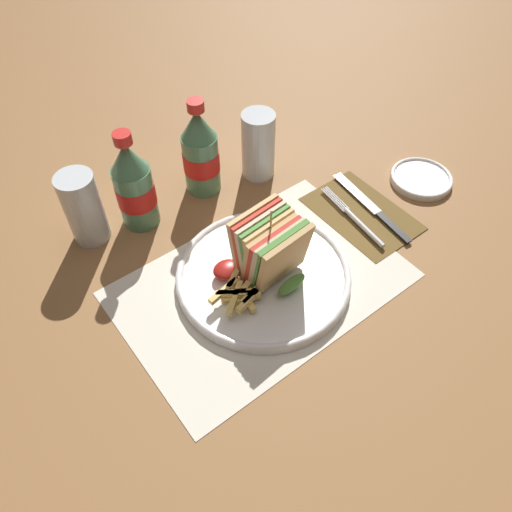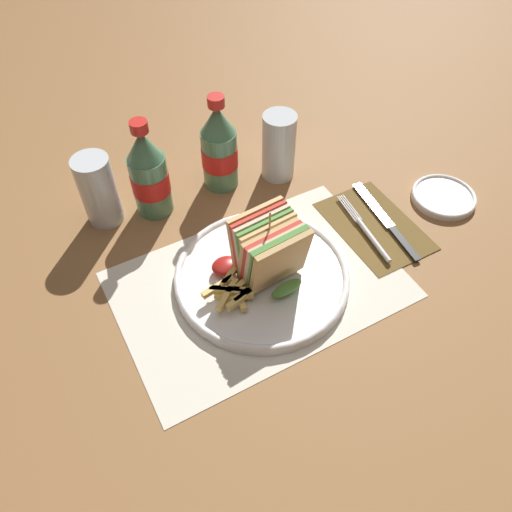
{
  "view_description": "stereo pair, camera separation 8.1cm",
  "coord_description": "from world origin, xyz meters",
  "px_view_note": "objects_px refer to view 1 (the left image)",
  "views": [
    {
      "loc": [
        -0.31,
        -0.37,
        0.66
      ],
      "look_at": [
        0.01,
        0.04,
        0.04
      ],
      "focal_mm": 35.0,
      "sensor_mm": 36.0,
      "label": 1
    },
    {
      "loc": [
        -0.24,
        -0.42,
        0.66
      ],
      "look_at": [
        0.01,
        0.04,
        0.04
      ],
      "focal_mm": 35.0,
      "sensor_mm": 36.0,
      "label": 2
    }
  ],
  "objects_px": {
    "glass_near": "(258,149)",
    "glass_far": "(85,212)",
    "coke_bottle_far": "(200,153)",
    "plate_main": "(263,275)",
    "knife": "(372,207)",
    "club_sandwich": "(271,249)",
    "fork": "(359,222)",
    "coke_bottle_near": "(134,186)",
    "side_saucer": "(421,178)"
  },
  "relations": [
    {
      "from": "glass_near",
      "to": "coke_bottle_far",
      "type": "bearing_deg",
      "value": 164.56
    },
    {
      "from": "knife",
      "to": "glass_near",
      "type": "xyz_separation_m",
      "value": [
        -0.1,
        0.21,
        0.05
      ]
    },
    {
      "from": "plate_main",
      "to": "side_saucer",
      "type": "xyz_separation_m",
      "value": [
        0.4,
        0.0,
        -0.0
      ]
    },
    {
      "from": "plate_main",
      "to": "glass_far",
      "type": "xyz_separation_m",
      "value": [
        -0.18,
        0.26,
        0.05
      ]
    },
    {
      "from": "coke_bottle_near",
      "to": "glass_near",
      "type": "height_order",
      "value": "coke_bottle_near"
    },
    {
      "from": "plate_main",
      "to": "fork",
      "type": "xyz_separation_m",
      "value": [
        0.21,
        -0.01,
        -0.0
      ]
    },
    {
      "from": "plate_main",
      "to": "fork",
      "type": "relative_size",
      "value": 1.61
    },
    {
      "from": "plate_main",
      "to": "glass_near",
      "type": "height_order",
      "value": "glass_near"
    },
    {
      "from": "coke_bottle_far",
      "to": "club_sandwich",
      "type": "bearing_deg",
      "value": -98.33
    },
    {
      "from": "glass_near",
      "to": "glass_far",
      "type": "height_order",
      "value": "same"
    },
    {
      "from": "coke_bottle_far",
      "to": "side_saucer",
      "type": "height_order",
      "value": "coke_bottle_far"
    },
    {
      "from": "coke_bottle_near",
      "to": "coke_bottle_far",
      "type": "height_order",
      "value": "same"
    },
    {
      "from": "fork",
      "to": "glass_near",
      "type": "xyz_separation_m",
      "value": [
        -0.05,
        0.23,
        0.05
      ]
    },
    {
      "from": "club_sandwich",
      "to": "glass_far",
      "type": "bearing_deg",
      "value": 125.81
    },
    {
      "from": "plate_main",
      "to": "coke_bottle_far",
      "type": "distance_m",
      "value": 0.27
    },
    {
      "from": "plate_main",
      "to": "glass_near",
      "type": "relative_size",
      "value": 2.14
    },
    {
      "from": "glass_far",
      "to": "side_saucer",
      "type": "bearing_deg",
      "value": -24.29
    },
    {
      "from": "plate_main",
      "to": "club_sandwich",
      "type": "xyz_separation_m",
      "value": [
        0.01,
        -0.0,
        0.06
      ]
    },
    {
      "from": "coke_bottle_far",
      "to": "glass_near",
      "type": "height_order",
      "value": "coke_bottle_far"
    },
    {
      "from": "club_sandwich",
      "to": "fork",
      "type": "xyz_separation_m",
      "value": [
        0.2,
        -0.01,
        -0.06
      ]
    },
    {
      "from": "coke_bottle_far",
      "to": "glass_far",
      "type": "distance_m",
      "value": 0.23
    },
    {
      "from": "plate_main",
      "to": "side_saucer",
      "type": "relative_size",
      "value": 2.39
    },
    {
      "from": "coke_bottle_far",
      "to": "plate_main",
      "type": "bearing_deg",
      "value": -101.02
    },
    {
      "from": "glass_near",
      "to": "glass_far",
      "type": "distance_m",
      "value": 0.34
    },
    {
      "from": "fork",
      "to": "side_saucer",
      "type": "xyz_separation_m",
      "value": [
        0.19,
        0.01,
        -0.0
      ]
    },
    {
      "from": "club_sandwich",
      "to": "coke_bottle_near",
      "type": "height_order",
      "value": "coke_bottle_near"
    },
    {
      "from": "coke_bottle_far",
      "to": "glass_far",
      "type": "height_order",
      "value": "coke_bottle_far"
    },
    {
      "from": "club_sandwich",
      "to": "coke_bottle_near",
      "type": "distance_m",
      "value": 0.27
    },
    {
      "from": "glass_far",
      "to": "fork",
      "type": "bearing_deg",
      "value": -34.69
    },
    {
      "from": "club_sandwich",
      "to": "coke_bottle_near",
      "type": "bearing_deg",
      "value": 112.73
    },
    {
      "from": "fork",
      "to": "side_saucer",
      "type": "relative_size",
      "value": 1.49
    },
    {
      "from": "fork",
      "to": "glass_far",
      "type": "bearing_deg",
      "value": 151.89
    },
    {
      "from": "coke_bottle_far",
      "to": "fork",
      "type": "bearing_deg",
      "value": -57.59
    },
    {
      "from": "glass_near",
      "to": "glass_far",
      "type": "relative_size",
      "value": 1.0
    },
    {
      "from": "club_sandwich",
      "to": "knife",
      "type": "bearing_deg",
      "value": 1.89
    },
    {
      "from": "club_sandwich",
      "to": "side_saucer",
      "type": "distance_m",
      "value": 0.39
    },
    {
      "from": "knife",
      "to": "side_saucer",
      "type": "distance_m",
      "value": 0.14
    },
    {
      "from": "fork",
      "to": "knife",
      "type": "bearing_deg",
      "value": 23.16
    },
    {
      "from": "plate_main",
      "to": "side_saucer",
      "type": "bearing_deg",
      "value": 0.38
    },
    {
      "from": "knife",
      "to": "glass_far",
      "type": "distance_m",
      "value": 0.52
    },
    {
      "from": "plate_main",
      "to": "coke_bottle_far",
      "type": "xyz_separation_m",
      "value": [
        0.05,
        0.25,
        0.07
      ]
    },
    {
      "from": "club_sandwich",
      "to": "side_saucer",
      "type": "xyz_separation_m",
      "value": [
        0.39,
        0.0,
        -0.06
      ]
    },
    {
      "from": "knife",
      "to": "side_saucer",
      "type": "relative_size",
      "value": 1.75
    },
    {
      "from": "side_saucer",
      "to": "glass_far",
      "type": "bearing_deg",
      "value": 155.71
    },
    {
      "from": "plate_main",
      "to": "glass_near",
      "type": "xyz_separation_m",
      "value": [
        0.16,
        0.22,
        0.05
      ]
    },
    {
      "from": "fork",
      "to": "knife",
      "type": "xyz_separation_m",
      "value": [
        0.05,
        0.01,
        -0.0
      ]
    },
    {
      "from": "glass_far",
      "to": "side_saucer",
      "type": "relative_size",
      "value": 1.11
    },
    {
      "from": "glass_far",
      "to": "glass_near",
      "type": "bearing_deg",
      "value": -7.34
    },
    {
      "from": "club_sandwich",
      "to": "coke_bottle_far",
      "type": "xyz_separation_m",
      "value": [
        0.04,
        0.25,
        0.01
      ]
    },
    {
      "from": "glass_far",
      "to": "side_saucer",
      "type": "height_order",
      "value": "glass_far"
    }
  ]
}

